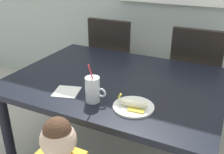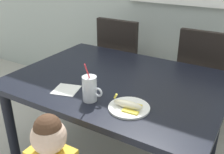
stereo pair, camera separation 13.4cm
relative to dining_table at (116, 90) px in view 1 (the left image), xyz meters
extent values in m
cube|color=black|center=(0.00, 0.00, 0.07)|extent=(1.42, 1.06, 0.04)
cylinder|color=black|center=(-0.63, -0.45, -0.30)|extent=(0.07, 0.07, 0.68)
cylinder|color=black|center=(-0.63, 0.45, -0.30)|extent=(0.07, 0.07, 0.68)
cylinder|color=black|center=(0.63, 0.45, -0.30)|extent=(0.07, 0.07, 0.68)
cube|color=black|center=(-0.38, 0.86, -0.19)|extent=(0.44, 0.44, 0.06)
cube|color=black|center=(-0.38, 0.66, 0.08)|extent=(0.42, 0.05, 0.48)
cylinder|color=black|center=(-0.19, 1.05, -0.43)|extent=(0.04, 0.04, 0.42)
cylinder|color=black|center=(-0.57, 1.05, -0.43)|extent=(0.04, 0.04, 0.42)
cylinder|color=black|center=(-0.19, 0.67, -0.43)|extent=(0.04, 0.04, 0.42)
cylinder|color=black|center=(-0.57, 0.67, -0.43)|extent=(0.04, 0.04, 0.42)
cube|color=black|center=(0.42, 0.86, -0.19)|extent=(0.44, 0.44, 0.06)
cube|color=black|center=(0.42, 0.66, 0.08)|extent=(0.42, 0.05, 0.48)
cylinder|color=black|center=(0.61, 1.05, -0.43)|extent=(0.04, 0.04, 0.42)
cylinder|color=black|center=(0.23, 1.05, -0.43)|extent=(0.04, 0.04, 0.42)
cylinder|color=black|center=(0.61, 0.67, -0.43)|extent=(0.04, 0.04, 0.42)
cylinder|color=black|center=(0.23, 0.67, -0.43)|extent=(0.04, 0.04, 0.42)
sphere|color=beige|center=(0.04, -0.72, 0.09)|extent=(0.17, 0.17, 0.17)
sphere|color=#472D1E|center=(0.04, -0.72, 0.14)|extent=(0.13, 0.13, 0.13)
cylinder|color=silver|center=(0.01, -0.34, 0.16)|extent=(0.08, 0.08, 0.15)
cylinder|color=white|center=(0.01, -0.34, 0.13)|extent=(0.07, 0.07, 0.08)
torus|color=silver|center=(0.07, -0.34, 0.15)|extent=(0.06, 0.01, 0.06)
cylinder|color=#E5333F|center=(0.02, -0.34, 0.23)|extent=(0.01, 0.09, 0.21)
cylinder|color=white|center=(0.25, -0.30, 0.09)|extent=(0.23, 0.23, 0.01)
ellipsoid|color=#F4EAC6|center=(0.25, -0.32, 0.12)|extent=(0.17, 0.06, 0.04)
cube|color=yellow|center=(0.28, -0.35, 0.10)|extent=(0.09, 0.04, 0.01)
cube|color=yellow|center=(0.26, -0.28, 0.10)|extent=(0.09, 0.04, 0.01)
cylinder|color=yellow|center=(0.17, -0.32, 0.15)|extent=(0.02, 0.01, 0.03)
cube|color=white|center=(-0.19, -0.31, 0.09)|extent=(0.19, 0.19, 0.00)
camera|label=1|loc=(0.68, -1.47, 0.84)|focal=41.78mm
camera|label=2|loc=(0.80, -1.41, 0.84)|focal=41.78mm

